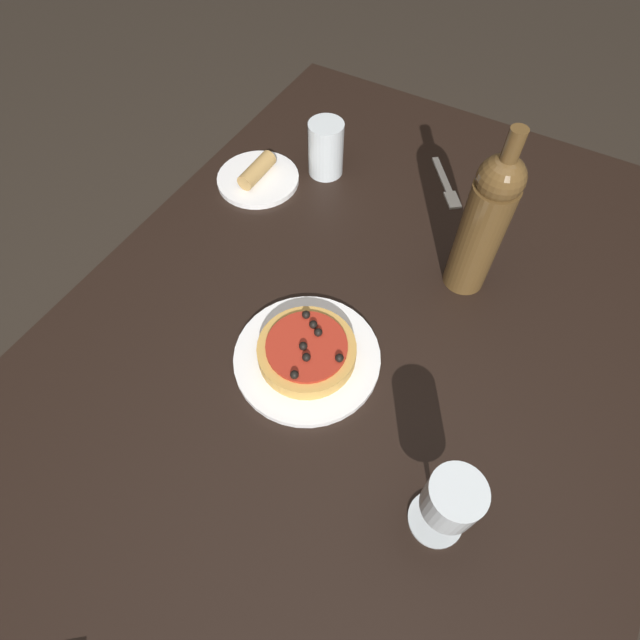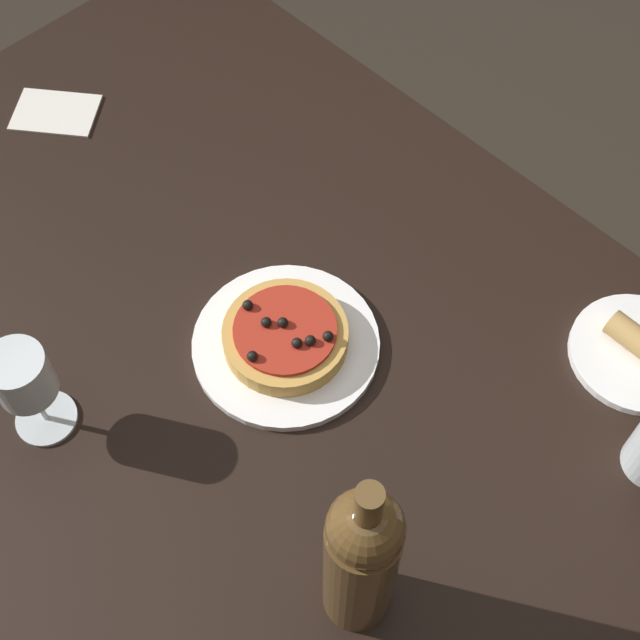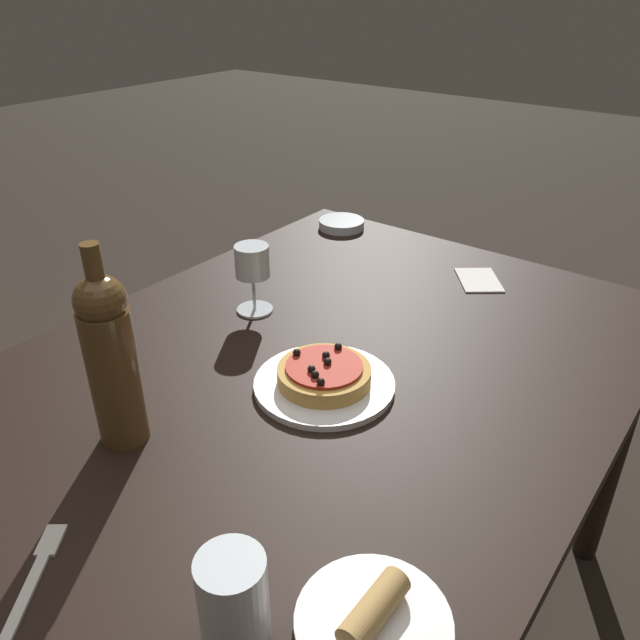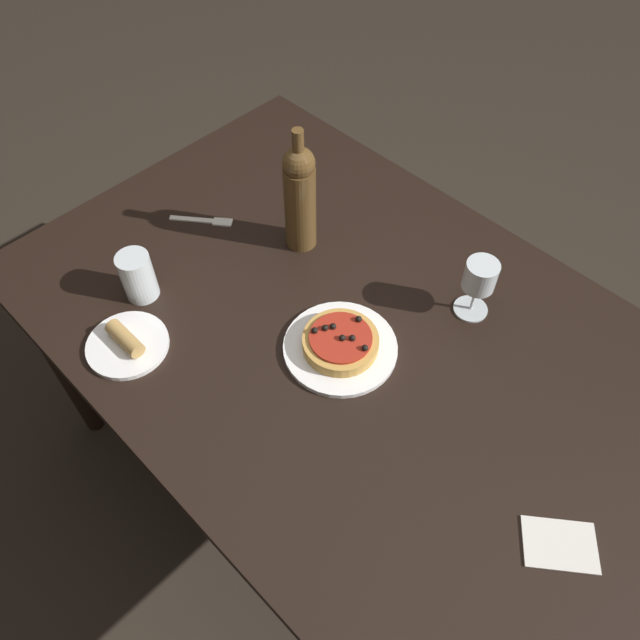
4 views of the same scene
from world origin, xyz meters
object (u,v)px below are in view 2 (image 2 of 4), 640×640
Objects in this scene: wine_bottle at (361,559)px; side_plate at (638,351)px; pizza at (285,336)px; dinner_plate at (286,344)px; dining_table at (274,413)px; wine_glass at (23,380)px.

side_plate is (0.04, 0.48, -0.13)m from wine_bottle.
dinner_plate is at bearing 122.04° from pizza.
dining_table is at bearing -129.10° from side_plate.
dining_table is 0.49m from side_plate.
dining_table is 0.12m from pizza.
wine_glass is 0.77m from side_plate.
pizza is 0.32m from wine_glass.
dinner_plate is 0.46m from side_plate.
pizza is at bearing -57.96° from dinner_plate.
side_plate reaches higher than dinner_plate.
dinner_plate is 1.39× the size of side_plate.
wine_glass reaches higher than dinner_plate.
dinner_plate is at bearing 117.90° from dining_table.
side_plate is (0.33, 0.32, 0.01)m from dinner_plate.
wine_glass is (-0.16, -0.23, 0.19)m from dining_table.
pizza is 0.36m from wine_bottle.
dinner_plate is 1.51× the size of pizza.
pizza is 0.92× the size of side_plate.
dining_table is at bearing -62.12° from pizza.
wine_bottle reaches higher than wine_glass.
side_plate is (0.30, 0.37, 0.09)m from dining_table.
wine_bottle reaches higher than pizza.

